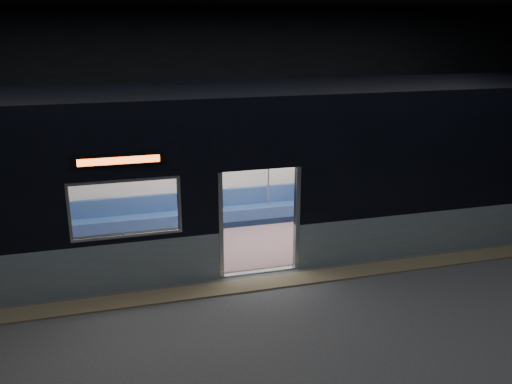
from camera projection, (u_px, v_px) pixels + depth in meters
name	position (u px, v px, depth m)	size (l,w,h in m)	color
station_floor	(276.00, 298.00, 9.42)	(24.00, 14.00, 0.01)	#47494C
station_envelope	(278.00, 84.00, 8.33)	(24.00, 14.00, 5.00)	black
tactile_strip	(267.00, 283.00, 9.92)	(22.80, 0.50, 0.03)	#8C7F59
metro_car	(240.00, 161.00, 11.21)	(18.00, 3.04, 3.35)	#91A6AD
passenger	(312.00, 188.00, 12.96)	(0.39, 0.68, 1.37)	black
handbag	(315.00, 195.00, 12.79)	(0.30, 0.26, 0.15)	black
transit_map	(348.00, 154.00, 13.31)	(1.03, 0.03, 0.67)	white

